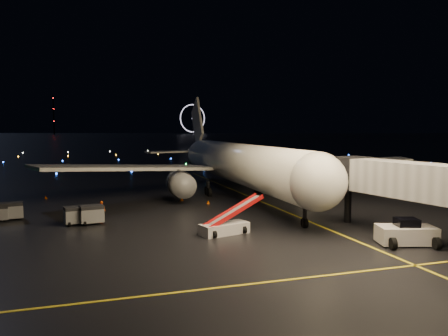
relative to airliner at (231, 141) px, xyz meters
The scene contains 17 objects.
ground 274.45m from the airliner, 92.22° to the left, with size 2000.00×2000.00×0.00m, color black.
lane_centre 13.33m from the airliner, 82.87° to the right, with size 0.25×80.00×0.02m, color gold.
lane_cross 39.85m from the airliner, 113.57° to the right, with size 60.00×0.25×0.02m, color gold.
airliner is the anchor object (origin of this frame).
pushback_tug 32.12m from the airliner, 81.61° to the right, with size 4.47×2.34×2.13m, color beige.
belt_loader 25.58m from the airliner, 109.76° to the right, with size 6.43×1.75×3.12m, color beige, non-canonical shape.
crew_c 23.81m from the airliner, 144.34° to the right, with size 1.11×0.46×1.89m, color #FF600E.
safety_cone_0 12.15m from the airliner, 125.64° to the right, with size 0.39×0.39×0.44m, color #EB5300.
safety_cone_1 8.27m from the airliner, behind, with size 0.47×0.47×0.53m, color #EB5300.
safety_cone_2 11.94m from the airliner, 151.28° to the right, with size 0.49×0.49×0.55m, color #EB5300.
safety_cone_3 26.43m from the airliner, behind, with size 0.42×0.42×0.47m, color #EB5300.
ferris_wheel 712.44m from the airliner, 77.07° to the left, with size 50.00×4.00×52.00m, color black, non-canonical shape.
radio_mast 718.04m from the airliner, 95.65° to the left, with size 1.80×1.80×64.00m, color black.
taxiway_lights 81.19m from the airliner, 97.56° to the left, with size 164.00×92.00×0.36m, color black, non-canonical shape.
baggage_cart_0 25.90m from the airliner, 141.51° to the right, with size 2.18×1.53×1.85m, color gray.
baggage_cart_1 26.91m from the airliner, 143.95° to the right, with size 2.08×1.45×1.77m, color gray.
baggage_cart_3 30.25m from the airliner, 158.27° to the right, with size 2.10×1.47×1.78m, color gray.
Camera 1 is at (-9.22, -33.82, 9.30)m, focal length 35.00 mm.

